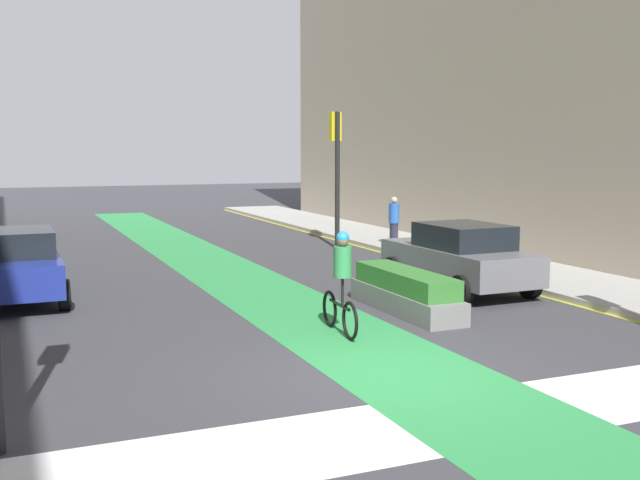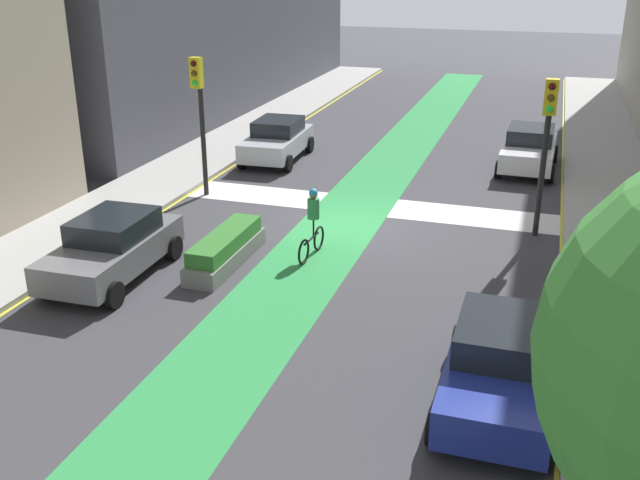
{
  "view_description": "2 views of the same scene",
  "coord_description": "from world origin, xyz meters",
  "px_view_note": "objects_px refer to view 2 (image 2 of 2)",
  "views": [
    {
      "loc": [
        -5.05,
        -9.46,
        3.28
      ],
      "look_at": [
        0.59,
        3.9,
        1.52
      ],
      "focal_mm": 42.14,
      "sensor_mm": 36.0,
      "label": 1
    },
    {
      "loc": [
        -5.2,
        19.43,
        7.56
      ],
      "look_at": [
        -0.53,
        4.66,
        1.4
      ],
      "focal_mm": 40.73,
      "sensor_mm": 36.0,
      "label": 2
    }
  ],
  "objects_px": {
    "car_grey_right_far": "(113,247)",
    "traffic_signal_near_right": "(199,101)",
    "traffic_signal_near_left": "(547,129)",
    "car_silver_right_near": "(277,140)",
    "car_white_left_near": "(529,148)",
    "cyclist_in_lane": "(313,222)",
    "car_blue_left_far": "(501,364)",
    "median_planter": "(226,249)"
  },
  "relations": [
    {
      "from": "car_white_left_near",
      "to": "car_blue_left_far",
      "type": "relative_size",
      "value": 1.01
    },
    {
      "from": "traffic_signal_near_right",
      "to": "car_grey_right_far",
      "type": "distance_m",
      "value": 7.04
    },
    {
      "from": "traffic_signal_near_left",
      "to": "car_silver_right_near",
      "type": "height_order",
      "value": "traffic_signal_near_left"
    },
    {
      "from": "car_grey_right_far",
      "to": "car_white_left_near",
      "type": "xyz_separation_m",
      "value": [
        -9.36,
        -13.07,
        0.0
      ]
    },
    {
      "from": "traffic_signal_near_right",
      "to": "median_planter",
      "type": "xyz_separation_m",
      "value": [
        -3.06,
        5.02,
        -2.76
      ]
    },
    {
      "from": "traffic_signal_near_left",
      "to": "car_silver_right_near",
      "type": "distance_m",
      "value": 11.59
    },
    {
      "from": "car_blue_left_far",
      "to": "median_planter",
      "type": "distance_m",
      "value": 8.43
    },
    {
      "from": "car_silver_right_near",
      "to": "car_blue_left_far",
      "type": "bearing_deg",
      "value": 124.0
    },
    {
      "from": "car_grey_right_far",
      "to": "median_planter",
      "type": "height_order",
      "value": "car_grey_right_far"
    },
    {
      "from": "car_white_left_near",
      "to": "median_planter",
      "type": "xyz_separation_m",
      "value": [
        7.05,
        11.5,
        -0.4
      ]
    },
    {
      "from": "traffic_signal_near_right",
      "to": "median_planter",
      "type": "relative_size",
      "value": 1.34
    },
    {
      "from": "traffic_signal_near_right",
      "to": "car_blue_left_far",
      "type": "height_order",
      "value": "traffic_signal_near_right"
    },
    {
      "from": "car_white_left_near",
      "to": "cyclist_in_lane",
      "type": "relative_size",
      "value": 2.29
    },
    {
      "from": "car_grey_right_far",
      "to": "cyclist_in_lane",
      "type": "bearing_deg",
      "value": -147.18
    },
    {
      "from": "car_grey_right_far",
      "to": "traffic_signal_near_right",
      "type": "bearing_deg",
      "value": -83.52
    },
    {
      "from": "car_grey_right_far",
      "to": "median_planter",
      "type": "distance_m",
      "value": 2.82
    },
    {
      "from": "traffic_signal_near_right",
      "to": "car_blue_left_far",
      "type": "bearing_deg",
      "value": 138.02
    },
    {
      "from": "traffic_signal_near_right",
      "to": "cyclist_in_lane",
      "type": "bearing_deg",
      "value": 142.79
    },
    {
      "from": "traffic_signal_near_right",
      "to": "traffic_signal_near_left",
      "type": "bearing_deg",
      "value": 176.92
    },
    {
      "from": "median_planter",
      "to": "car_blue_left_far",
      "type": "bearing_deg",
      "value": 149.59
    },
    {
      "from": "median_planter",
      "to": "traffic_signal_near_left",
      "type": "bearing_deg",
      "value": -149.63
    },
    {
      "from": "car_grey_right_far",
      "to": "car_silver_right_near",
      "type": "distance_m",
      "value": 11.52
    },
    {
      "from": "traffic_signal_near_right",
      "to": "car_white_left_near",
      "type": "xyz_separation_m",
      "value": [
        -10.1,
        -6.48,
        -2.36
      ]
    },
    {
      "from": "cyclist_in_lane",
      "to": "car_white_left_near",
      "type": "bearing_deg",
      "value": -116.2
    },
    {
      "from": "traffic_signal_near_left",
      "to": "car_silver_right_near",
      "type": "relative_size",
      "value": 1.04
    },
    {
      "from": "car_grey_right_far",
      "to": "car_blue_left_far",
      "type": "xyz_separation_m",
      "value": [
        -9.57,
        2.7,
        0.0
      ]
    },
    {
      "from": "traffic_signal_near_right",
      "to": "car_silver_right_near",
      "type": "distance_m",
      "value": 5.52
    },
    {
      "from": "car_white_left_near",
      "to": "car_blue_left_far",
      "type": "height_order",
      "value": "same"
    },
    {
      "from": "traffic_signal_near_right",
      "to": "car_white_left_near",
      "type": "relative_size",
      "value": 1.07
    },
    {
      "from": "cyclist_in_lane",
      "to": "traffic_signal_near_left",
      "type": "bearing_deg",
      "value": -149.94
    },
    {
      "from": "car_white_left_near",
      "to": "median_planter",
      "type": "bearing_deg",
      "value": 58.51
    },
    {
      "from": "traffic_signal_near_right",
      "to": "median_planter",
      "type": "distance_m",
      "value": 6.49
    },
    {
      "from": "car_silver_right_near",
      "to": "median_planter",
      "type": "height_order",
      "value": "car_silver_right_near"
    },
    {
      "from": "car_silver_right_near",
      "to": "car_white_left_near",
      "type": "distance_m",
      "value": 9.5
    },
    {
      "from": "traffic_signal_near_right",
      "to": "cyclist_in_lane",
      "type": "height_order",
      "value": "traffic_signal_near_right"
    },
    {
      "from": "cyclist_in_lane",
      "to": "median_planter",
      "type": "bearing_deg",
      "value": 31.23
    },
    {
      "from": "car_silver_right_near",
      "to": "car_blue_left_far",
      "type": "xyz_separation_m",
      "value": [
        -9.59,
        14.22,
        0.0
      ]
    },
    {
      "from": "car_grey_right_far",
      "to": "cyclist_in_lane",
      "type": "relative_size",
      "value": 2.28
    },
    {
      "from": "traffic_signal_near_right",
      "to": "car_white_left_near",
      "type": "distance_m",
      "value": 12.23
    },
    {
      "from": "car_grey_right_far",
      "to": "traffic_signal_near_left",
      "type": "bearing_deg",
      "value": -148.72
    },
    {
      "from": "car_grey_right_far",
      "to": "cyclist_in_lane",
      "type": "xyz_separation_m",
      "value": [
        -4.29,
        -2.77,
        0.17
      ]
    },
    {
      "from": "car_grey_right_far",
      "to": "car_silver_right_near",
      "type": "relative_size",
      "value": 0.99
    }
  ]
}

